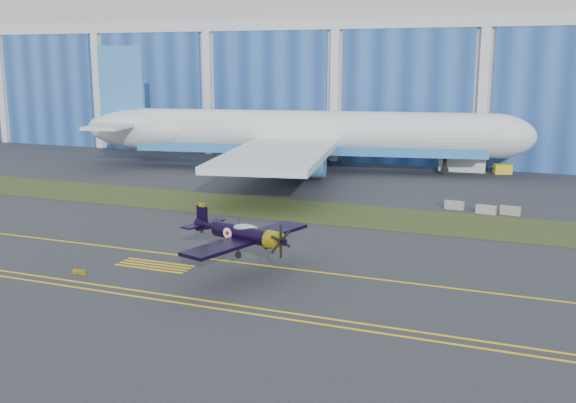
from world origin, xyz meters
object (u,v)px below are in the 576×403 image
at_px(jetliner, 308,85).
at_px(tug, 503,169).
at_px(warbird, 242,233).
at_px(shipping_container, 462,161).

bearing_deg(jetliner, tug, 4.36).
height_order(jetliner, tug, jetliner).
height_order(warbird, tug, warbird).
xyz_separation_m(warbird, jetliner, (-12.11, 46.96, 8.86)).
relative_size(warbird, tug, 5.90).
bearing_deg(jetliner, warbird, -86.46).
relative_size(shipping_container, tug, 2.75).
height_order(shipping_container, tug, shipping_container).
distance_m(warbird, tug, 55.99).
relative_size(warbird, shipping_container, 2.14).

